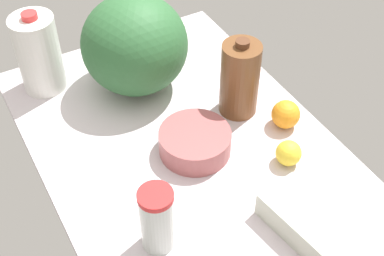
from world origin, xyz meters
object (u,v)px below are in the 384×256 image
at_px(egg_carton, 321,235).
at_px(watermelon, 135,45).
at_px(chocolate_milk_jug, 240,79).
at_px(milk_jug, 39,53).
at_px(orange_beside_bowl, 286,114).
at_px(tumbler_cup, 157,219).
at_px(lemon_near_front, 289,153).
at_px(mixing_bowl, 195,142).

height_order(egg_carton, watermelon, watermelon).
relative_size(egg_carton, chocolate_milk_jug, 1.29).
height_order(chocolate_milk_jug, milk_jug, milk_jug).
xyz_separation_m(watermelon, orange_beside_bowl, (-0.37, -0.28, -0.11)).
height_order(watermelon, orange_beside_bowl, watermelon).
relative_size(watermelon, milk_jug, 1.21).
relative_size(tumbler_cup, lemon_near_front, 2.59).
xyz_separation_m(milk_jug, lemon_near_front, (-0.62, -0.46, -0.09)).
bearing_deg(egg_carton, tumbler_cup, 51.82).
bearing_deg(egg_carton, chocolate_milk_jug, -18.50).
height_order(tumbler_cup, watermelon, watermelon).
height_order(mixing_bowl, orange_beside_bowl, orange_beside_bowl).
bearing_deg(tumbler_cup, egg_carton, -119.75).
height_order(chocolate_milk_jug, lemon_near_front, chocolate_milk_jug).
relative_size(egg_carton, milk_jug, 1.21).
bearing_deg(milk_jug, tumbler_cup, -175.98).
xyz_separation_m(tumbler_cup, orange_beside_bowl, (0.18, -0.49, -0.05)).
relative_size(tumbler_cup, watermelon, 0.57).
distance_m(mixing_bowl, egg_carton, 0.41).
bearing_deg(orange_beside_bowl, chocolate_milk_jug, 33.23).
bearing_deg(orange_beside_bowl, tumbler_cup, 109.80).
bearing_deg(chocolate_milk_jug, watermelon, 39.70).
bearing_deg(lemon_near_front, mixing_bowl, 51.13).
distance_m(watermelon, lemon_near_front, 0.54).
relative_size(lemon_near_front, orange_beside_bowl, 0.85).
xyz_separation_m(tumbler_cup, chocolate_milk_jug, (0.30, -0.41, 0.02)).
xyz_separation_m(tumbler_cup, milk_jug, (0.68, 0.05, 0.03)).
height_order(tumbler_cup, milk_jug, milk_jug).
bearing_deg(milk_jug, orange_beside_bowl, -133.07).
bearing_deg(egg_carton, milk_jug, 14.84).
distance_m(mixing_bowl, milk_jug, 0.54).
bearing_deg(watermelon, egg_carton, -170.71).
distance_m(watermelon, milk_jug, 0.28).
relative_size(watermelon, orange_beside_bowl, 3.85).
xyz_separation_m(egg_carton, watermelon, (0.73, 0.12, 0.11)).
bearing_deg(lemon_near_front, egg_carton, 160.06).
xyz_separation_m(lemon_near_front, orange_beside_bowl, (0.12, -0.08, 0.01)).
xyz_separation_m(chocolate_milk_jug, watermelon, (0.25, 0.20, 0.03)).
bearing_deg(milk_jug, watermelon, -117.79).
height_order(egg_carton, milk_jug, milk_jug).
xyz_separation_m(watermelon, milk_jug, (0.13, 0.25, -0.03)).
bearing_deg(orange_beside_bowl, mixing_bowl, 82.30).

